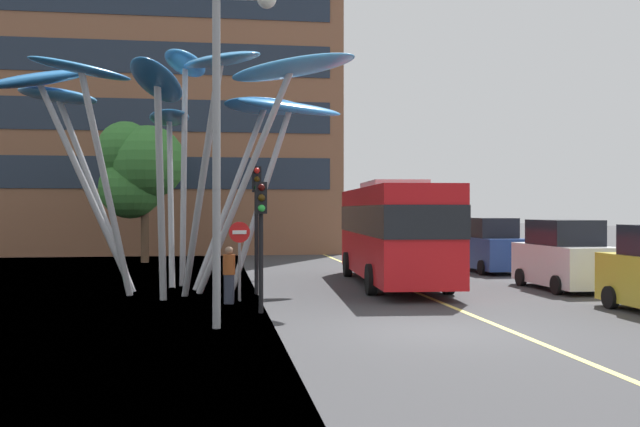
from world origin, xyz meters
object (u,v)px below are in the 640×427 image
at_px(no_entry_sign, 239,248).
at_px(red_bus, 393,228).
at_px(traffic_light_kerb_near, 261,218).
at_px(pedestrian, 229,275).
at_px(leaf_sculpture, 175,101).
at_px(street_lamp, 230,112).
at_px(car_parked_mid, 564,257).
at_px(car_parked_far, 490,247).
at_px(traffic_light_island_mid, 260,211).
at_px(traffic_light_kerb_far, 257,202).

bearing_deg(no_entry_sign, red_bus, 34.30).
relative_size(traffic_light_kerb_near, pedestrian, 2.08).
xyz_separation_m(leaf_sculpture, pedestrian, (1.65, -3.31, -5.31)).
height_order(red_bus, street_lamp, street_lamp).
bearing_deg(leaf_sculpture, car_parked_mid, -5.95).
height_order(leaf_sculpture, car_parked_mid, leaf_sculpture).
height_order(red_bus, car_parked_mid, red_bus).
xyz_separation_m(red_bus, car_parked_far, (5.32, 4.49, -0.91)).
distance_m(traffic_light_island_mid, car_parked_far, 10.15).
xyz_separation_m(street_lamp, no_entry_sign, (0.36, 4.74, -3.26)).
xyz_separation_m(traffic_light_kerb_near, no_entry_sign, (-0.46, 2.62, -0.89)).
xyz_separation_m(leaf_sculpture, traffic_light_island_mid, (2.93, 3.23, -3.54)).
xyz_separation_m(traffic_light_island_mid, no_entry_sign, (-0.97, -5.98, -1.03)).
height_order(leaf_sculpture, no_entry_sign, leaf_sculpture).
bearing_deg(traffic_light_kerb_near, traffic_light_kerb_far, 88.28).
relative_size(red_bus, car_parked_far, 2.51).
distance_m(leaf_sculpture, car_parked_mid, 13.62).
bearing_deg(pedestrian, car_parked_far, 38.34).
bearing_deg(pedestrian, leaf_sculpture, 116.48).
distance_m(traffic_light_kerb_far, pedestrian, 3.09).
height_order(car_parked_far, pedestrian, car_parked_far).
bearing_deg(traffic_light_island_mid, no_entry_sign, -99.24).
distance_m(traffic_light_kerb_far, no_entry_sign, 2.13).
bearing_deg(traffic_light_island_mid, red_bus, -26.96).
xyz_separation_m(red_bus, traffic_light_island_mid, (-4.47, 2.27, 0.59)).
bearing_deg(traffic_light_kerb_near, no_entry_sign, 99.85).
xyz_separation_m(red_bus, leaf_sculpture, (-7.40, -0.96, 4.14)).
bearing_deg(traffic_light_kerb_far, car_parked_far, 33.08).
bearing_deg(pedestrian, traffic_light_kerb_near, -69.71).
bearing_deg(car_parked_far, leaf_sculpture, -156.83).
xyz_separation_m(leaf_sculpture, traffic_light_kerb_far, (2.54, -1.19, -3.25)).
relative_size(traffic_light_kerb_far, car_parked_mid, 0.93).
xyz_separation_m(leaf_sculpture, no_entry_sign, (1.96, -2.75, -4.58)).
bearing_deg(red_bus, traffic_light_island_mid, 153.04).
height_order(traffic_light_kerb_near, car_parked_mid, traffic_light_kerb_near).
relative_size(car_parked_mid, pedestrian, 2.68).
xyz_separation_m(street_lamp, pedestrian, (0.06, 4.18, -3.99)).
xyz_separation_m(car_parked_mid, car_parked_far, (0.13, 6.76, -0.01)).
bearing_deg(traffic_light_kerb_far, no_entry_sign, -110.37).
bearing_deg(car_parked_mid, pedestrian, -169.64).
height_order(car_parked_mid, car_parked_far, car_parked_mid).
bearing_deg(red_bus, pedestrian, -143.40).
relative_size(traffic_light_kerb_near, car_parked_mid, 0.78).
bearing_deg(no_entry_sign, car_parked_far, 37.29).
bearing_deg(red_bus, traffic_light_kerb_far, -156.16).
bearing_deg(traffic_light_island_mid, leaf_sculpture, -132.21).
distance_m(traffic_light_island_mid, no_entry_sign, 6.15).
relative_size(street_lamp, no_entry_sign, 3.31).
distance_m(pedestrian, no_entry_sign, 0.97).
relative_size(traffic_light_kerb_far, street_lamp, 0.53).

